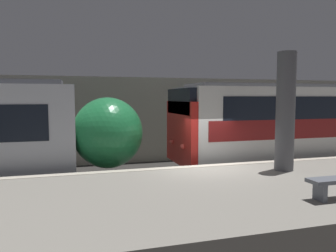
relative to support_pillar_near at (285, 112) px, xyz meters
name	(u,v)px	position (x,y,z in m)	size (l,w,h in m)	color
ground_plane	(204,198)	(-1.96, 1.34, -2.80)	(120.00, 120.00, 0.00)	#33302D
platform	(245,208)	(-1.96, -1.23, -2.26)	(40.00, 5.13, 1.10)	gray
station_rear_barrier	(155,120)	(-1.96, 7.76, -0.70)	(50.00, 0.15, 4.20)	#B2AD9E
support_pillar_near	(285,112)	(0.00, 0.00, 0.00)	(0.54, 0.54, 3.43)	#56565B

